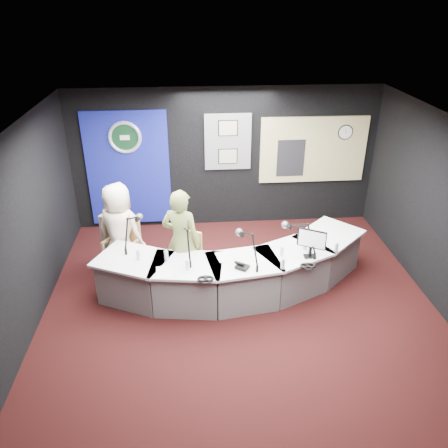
{
  "coord_description": "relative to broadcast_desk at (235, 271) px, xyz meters",
  "views": [
    {
      "loc": [
        -0.7,
        -5.42,
        4.35
      ],
      "look_at": [
        -0.2,
        0.8,
        1.1
      ],
      "focal_mm": 36.0,
      "sensor_mm": 36.0,
      "label": 1
    }
  ],
  "objects": [
    {
      "name": "wall_left",
      "position": [
        -2.95,
        -0.55,
        1.02
      ],
      "size": [
        0.02,
        6.0,
        2.8
      ],
      "primitive_type": "cube",
      "color": "black",
      "rests_on": "ground"
    },
    {
      "name": "boom_mic_c",
      "position": [
        0.16,
        -0.31,
        0.68
      ],
      "size": [
        0.32,
        0.71,
        0.6
      ],
      "primitive_type": null,
      "color": "black",
      "rests_on": "broadcast_desk"
    },
    {
      "name": "armchair_left",
      "position": [
        -1.84,
        0.66,
        0.08
      ],
      "size": [
        0.7,
        0.7,
        0.91
      ],
      "primitive_type": null,
      "rotation": [
        0.0,
        0.0,
        -0.55
      ],
      "color": "#AA854E",
      "rests_on": "ground"
    },
    {
      "name": "water_bottles",
      "position": [
        0.04,
        -0.29,
        0.46
      ],
      "size": [
        3.09,
        0.58,
        0.18
      ],
      "primitive_type": null,
      "color": "silver",
      "rests_on": "broadcast_desk"
    },
    {
      "name": "agency_seal",
      "position": [
        -1.85,
        2.38,
        1.52
      ],
      "size": [
        0.63,
        0.07,
        0.63
      ],
      "primitive_type": "torus",
      "rotation": [
        1.57,
        0.0,
        0.0
      ],
      "color": "silver",
      "rests_on": "backdrop_panel"
    },
    {
      "name": "equipment_rack",
      "position": [
        1.35,
        2.39,
        1.03
      ],
      "size": [
        0.55,
        0.02,
        0.75
      ],
      "primitive_type": "cube",
      "color": "black",
      "rests_on": "booth_window_frame"
    },
    {
      "name": "boom_mic_d",
      "position": [
        0.99,
        -0.08,
        0.68
      ],
      "size": [
        0.49,
        0.62,
        0.6
      ],
      "primitive_type": null,
      "color": "black",
      "rests_on": "broadcast_desk"
    },
    {
      "name": "desk_phone",
      "position": [
        0.06,
        -0.5,
        0.4
      ],
      "size": [
        0.23,
        0.22,
        0.04
      ],
      "primitive_type": "cube",
      "rotation": [
        0.0,
        0.0,
        -0.6
      ],
      "color": "black",
      "rests_on": "broadcast_desk"
    },
    {
      "name": "broadcast_desk",
      "position": [
        0.0,
        0.0,
        0.0
      ],
      "size": [
        4.5,
        1.9,
        0.75
      ],
      "primitive_type": null,
      "color": "silver",
      "rests_on": "ground"
    },
    {
      "name": "backdrop_panel",
      "position": [
        -1.85,
        2.42,
        0.88
      ],
      "size": [
        1.6,
        0.05,
        2.3
      ],
      "primitive_type": "cube",
      "color": "navy",
      "rests_on": "wall_back"
    },
    {
      "name": "headphones_far",
      "position": [
        -0.49,
        -0.75,
        0.39
      ],
      "size": [
        0.22,
        0.22,
        0.04
      ],
      "primitive_type": "torus",
      "color": "black",
      "rests_on": "broadcast_desk"
    },
    {
      "name": "framed_photo_upper",
      "position": [
        0.1,
        2.39,
        1.65
      ],
      "size": [
        0.34,
        0.02,
        0.27
      ],
      "primitive_type": "cube",
      "color": "#9C9071",
      "rests_on": "pinboard"
    },
    {
      "name": "draped_jacket",
      "position": [
        -1.99,
        0.87,
        0.24
      ],
      "size": [
        0.48,
        0.35,
        0.7
      ],
      "primitive_type": "cube",
      "rotation": [
        0.0,
        0.0,
        -0.55
      ],
      "color": "slate",
      "rests_on": "armchair_left"
    },
    {
      "name": "framed_photo_lower",
      "position": [
        0.1,
        2.39,
        1.09
      ],
      "size": [
        0.34,
        0.02,
        0.27
      ],
      "primitive_type": "cube",
      "color": "#9C9071",
      "rests_on": "pinboard"
    },
    {
      "name": "wall_clock",
      "position": [
        2.4,
        2.39,
        1.52
      ],
      "size": [
        0.28,
        0.01,
        0.28
      ],
      "primitive_type": "cylinder",
      "rotation": [
        1.57,
        0.0,
        0.0
      ],
      "color": "white",
      "rests_on": "booth_window_frame"
    },
    {
      "name": "notepad",
      "position": [
        -0.19,
        -0.16,
        0.38
      ],
      "size": [
        0.26,
        0.33,
        0.0
      ],
      "primitive_type": "cube",
      "rotation": [
        0.0,
        0.0,
        0.18
      ],
      "color": "white",
      "rests_on": "broadcast_desk"
    },
    {
      "name": "armchair_right",
      "position": [
        -0.82,
        0.17,
        0.13
      ],
      "size": [
        0.78,
        0.78,
        1.02
      ],
      "primitive_type": null,
      "rotation": [
        0.0,
        0.0,
        -0.51
      ],
      "color": "#AA854E",
      "rests_on": "ground"
    },
    {
      "name": "pinboard",
      "position": [
        0.1,
        2.42,
        1.38
      ],
      "size": [
        0.9,
        0.04,
        1.1
      ],
      "primitive_type": "cube",
      "color": "slate",
      "rests_on": "wall_back"
    },
    {
      "name": "ground",
      "position": [
        0.05,
        -0.55,
        -0.38
      ],
      "size": [
        6.0,
        6.0,
        0.0
      ],
      "primitive_type": "plane",
      "color": "black",
      "rests_on": "ground"
    },
    {
      "name": "boom_mic_b",
      "position": [
        -0.74,
        -0.1,
        0.68
      ],
      "size": [
        0.21,
        0.73,
        0.6
      ],
      "primitive_type": null,
      "color": "black",
      "rests_on": "broadcast_desk"
    },
    {
      "name": "seal_center",
      "position": [
        -1.85,
        2.38,
        1.52
      ],
      "size": [
        0.48,
        0.01,
        0.48
      ],
      "primitive_type": "cylinder",
      "rotation": [
        1.57,
        0.0,
        0.0
      ],
      "color": "black",
      "rests_on": "backdrop_panel"
    },
    {
      "name": "wall_back",
      "position": [
        0.05,
        2.45,
        1.02
      ],
      "size": [
        6.0,
        0.02,
        2.8
      ],
      "primitive_type": "cube",
      "color": "black",
      "rests_on": "ground"
    },
    {
      "name": "booth_window_frame",
      "position": [
        1.8,
        2.42,
        1.18
      ],
      "size": [
        2.12,
        0.06,
        1.32
      ],
      "primitive_type": "cube",
      "color": "tan",
      "rests_on": "wall_back"
    },
    {
      "name": "person_man",
      "position": [
        -1.84,
        0.66,
        0.46
      ],
      "size": [
        0.96,
        0.82,
        1.66
      ],
      "primitive_type": "imported",
      "rotation": [
        0.0,
        0.0,
        2.7
      ],
      "color": "#FDE7CA",
      "rests_on": "ground"
    },
    {
      "name": "computer_monitor",
      "position": [
        1.12,
        -0.26,
        0.7
      ],
      "size": [
        0.44,
        0.26,
        0.33
      ],
      "primitive_type": "cube",
      "rotation": [
        0.0,
        0.0,
        -0.5
      ],
      "color": "black",
      "rests_on": "broadcast_desk"
    },
    {
      "name": "paper_stack",
      "position": [
        -1.08,
        -0.51,
        0.38
      ],
      "size": [
        0.23,
        0.32,
        0.0
      ],
      "primitive_type": "cube",
      "rotation": [
        0.0,
        0.0,
        0.05
      ],
      "color": "white",
      "rests_on": "broadcast_desk"
    },
    {
      "name": "booth_glow",
      "position": [
        1.8,
        2.41,
        1.18
      ],
      "size": [
        2.0,
        0.02,
        1.2
      ],
      "primitive_type": "cube",
      "color": "#DDBC8C",
      "rests_on": "booth_window_frame"
    },
    {
      "name": "person_woman",
      "position": [
        -0.82,
        0.17,
        0.49
      ],
      "size": [
        0.75,
        0.63,
        1.74
      ],
      "primitive_type": "imported",
      "rotation": [
        0.0,
        0.0,
        2.74
      ],
      "color": "olive",
      "rests_on": "ground"
    },
    {
      "name": "wall_front",
      "position": [
        0.05,
        -3.55,
        1.02
      ],
      "size": [
        6.0,
        0.02,
        2.8
      ],
      "primitive_type": "cube",
      "color": "black",
      "rests_on": "ground"
    },
    {
      "name": "headphones_near",
      "position": [
        1.02,
        -0.53,
        0.39
      ],
      "size": [
        0.21,
        0.21,
        0.03
      ],
      "primitive_type": "torus",
      "color": "black",
      "rests_on": "broadcast_desk"
    },
    {
      "name": "boom_mic_a",
      "position": [
        -1.59,
        0.33,
        0.68
      ],
      "size": [
        0.3,
        0.71,
        0.6
      ],
      "primitive_type": null,
      "color": "black",
      "rests_on": "broadcast_desk"
    },
    {
      "name": "ceiling",
      "position": [
        0.05,
        -0.55,
        2.42
      ],
      "size": [
        6.0,
        6.0,
        0.02
      ],
      "primitive_type": "cube",
      "color": "silver",
      "rests_on": "ground"
    }
  ]
}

